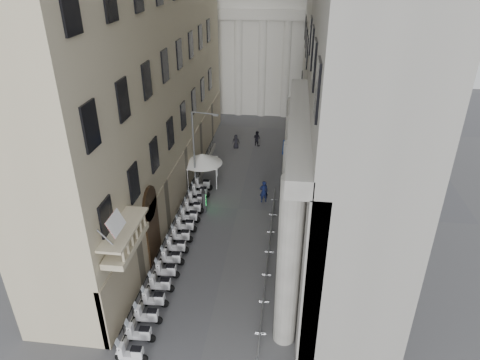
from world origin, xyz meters
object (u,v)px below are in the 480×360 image
object	(u,v)px
street_lamp	(196,145)
info_kiosk	(204,201)
pedestrian_a	(264,192)
pedestrian_b	(257,138)
security_tent	(204,160)

from	to	relation	value
street_lamp	info_kiosk	distance (m)	4.94
pedestrian_a	pedestrian_b	size ratio (longest dim) A/B	1.18
pedestrian_a	pedestrian_b	distance (m)	12.40
pedestrian_b	street_lamp	bearing A→B (deg)	100.13
info_kiosk	pedestrian_b	xyz separation A→B (m)	(3.12, 14.26, -0.05)
street_lamp	info_kiosk	bearing A→B (deg)	-59.51
info_kiosk	pedestrian_a	distance (m)	5.18
info_kiosk	pedestrian_a	world-z (taller)	pedestrian_a
security_tent	street_lamp	bearing A→B (deg)	-104.97
info_kiosk	pedestrian_b	distance (m)	14.59
street_lamp	info_kiosk	xyz separation A→B (m)	(1.17, -3.30, -3.48)
pedestrian_a	security_tent	bearing A→B (deg)	-43.53
security_tent	pedestrian_a	size ratio (longest dim) A/B	1.83
info_kiosk	pedestrian_a	bearing A→B (deg)	4.08
street_lamp	security_tent	bearing A→B (deg)	86.07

